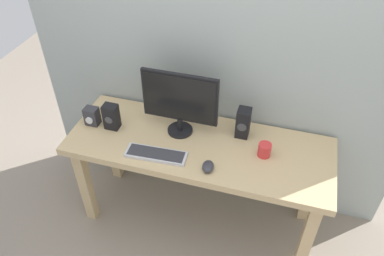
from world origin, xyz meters
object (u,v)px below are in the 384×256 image
at_px(audio_controller, 92,116).
at_px(desk, 199,155).
at_px(mouse, 208,166).
at_px(keyboard_primary, 156,154).
at_px(coffee_mug, 264,150).
at_px(monitor, 180,101).
at_px(speaker_right, 243,123).
at_px(speaker_left, 111,117).

bearing_deg(audio_controller, desk, 0.76).
distance_m(desk, mouse, 0.26).
distance_m(keyboard_primary, audio_controller, 0.55).
bearing_deg(keyboard_primary, audio_controller, 161.75).
xyz_separation_m(desk, coffee_mug, (0.41, 0.01, 0.15)).
relative_size(desk, monitor, 3.47).
bearing_deg(mouse, desk, 112.83).
xyz_separation_m(desk, monitor, (-0.15, 0.09, 0.35)).
distance_m(speaker_right, coffee_mug, 0.23).
height_order(keyboard_primary, coffee_mug, coffee_mug).
xyz_separation_m(monitor, mouse, (0.27, -0.29, -0.22)).
bearing_deg(speaker_left, coffee_mug, 1.17).
distance_m(monitor, coffee_mug, 0.61).
bearing_deg(desk, monitor, 148.90).
xyz_separation_m(keyboard_primary, coffee_mug, (0.64, 0.20, 0.03)).
xyz_separation_m(speaker_right, coffee_mug, (0.17, -0.15, -0.06)).
xyz_separation_m(monitor, coffee_mug, (0.57, -0.08, -0.20)).
distance_m(monitor, audio_controller, 0.63).
distance_m(keyboard_primary, speaker_left, 0.42).
xyz_separation_m(monitor, speaker_left, (-0.45, -0.10, -0.15)).
bearing_deg(speaker_left, speaker_right, 11.42).
bearing_deg(mouse, speaker_right, 62.93).
relative_size(keyboard_primary, mouse, 3.85).
distance_m(audio_controller, coffee_mug, 1.16).
bearing_deg(mouse, keyboard_primary, 170.43).
height_order(desk, monitor, monitor).
xyz_separation_m(keyboard_primary, speaker_right, (0.47, 0.35, 0.09)).
relative_size(desk, keyboard_primary, 4.40).
bearing_deg(coffee_mug, desk, -178.08).
bearing_deg(speaker_right, coffee_mug, -42.25).
relative_size(mouse, coffee_mug, 1.15).
bearing_deg(monitor, coffee_mug, -7.91).
bearing_deg(coffee_mug, speaker_right, 137.75).
relative_size(audio_controller, coffee_mug, 1.44).
bearing_deg(speaker_right, monitor, -169.88).
relative_size(monitor, mouse, 4.88).
xyz_separation_m(desk, mouse, (0.11, -0.20, 0.13)).
height_order(speaker_right, speaker_left, speaker_right).
height_order(speaker_left, coffee_mug, speaker_left).
bearing_deg(monitor, audio_controller, -170.17).
relative_size(keyboard_primary, coffee_mug, 4.41).
bearing_deg(speaker_left, keyboard_primary, -24.95).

